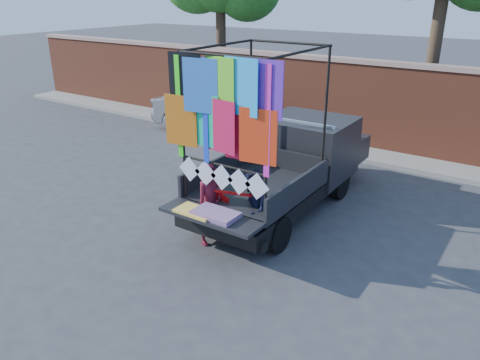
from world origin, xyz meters
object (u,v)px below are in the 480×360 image
Objects in this scene: pickup_truck at (295,162)px; woman at (210,204)px; sedan at (216,112)px; man at (253,211)px.

pickup_truck is 2.65m from woman.
man is (4.96, -5.57, 0.04)m from sedan.
sedan is at bearing 50.07° from woman.
man is at bearing -138.19° from sedan.
pickup_truck reaches higher than man.
woman reaches higher than man.
sedan is at bearing 145.05° from pickup_truck.
woman is (4.20, -5.81, 0.06)m from sedan.
man is (0.40, -2.38, -0.12)m from pickup_truck.
pickup_truck is at bearing 163.89° from man.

